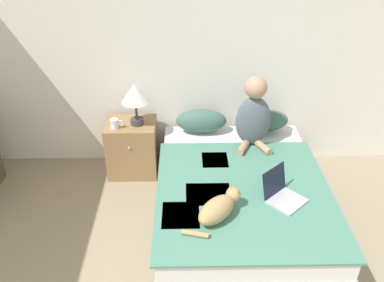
# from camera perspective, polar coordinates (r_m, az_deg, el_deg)

# --- Properties ---
(wall_back) EXTENTS (6.14, 0.05, 2.55)m
(wall_back) POSITION_cam_1_polar(r_m,az_deg,el_deg) (4.27, 2.72, 12.43)
(wall_back) COLOR white
(wall_back) RESTS_ON ground_plane
(bed) EXTENTS (1.51, 2.03, 0.46)m
(bed) POSITION_cam_1_polar(r_m,az_deg,el_deg) (3.84, 6.71, -8.03)
(bed) COLOR #9E998E
(bed) RESTS_ON ground_plane
(pillow_near) EXTENTS (0.54, 0.25, 0.25)m
(pillow_near) POSITION_cam_1_polar(r_m,az_deg,el_deg) (4.34, 1.31, 2.84)
(pillow_near) COLOR #42665B
(pillow_near) RESTS_ON bed
(pillow_far) EXTENTS (0.54, 0.25, 0.25)m
(pillow_far) POSITION_cam_1_polar(r_m,az_deg,el_deg) (4.41, 9.90, 2.88)
(pillow_far) COLOR #42665B
(pillow_far) RESTS_ON bed
(person_sitting) EXTENTS (0.36, 0.36, 0.73)m
(person_sitting) POSITION_cam_1_polar(r_m,az_deg,el_deg) (4.05, 8.65, 3.61)
(person_sitting) COLOR slate
(person_sitting) RESTS_ON bed
(cat_tabby) EXTENTS (0.48, 0.44, 0.19)m
(cat_tabby) POSITION_cam_1_polar(r_m,az_deg,el_deg) (3.21, 3.75, -9.39)
(cat_tabby) COLOR tan
(cat_tabby) RESTS_ON bed
(laptop_open) EXTENTS (0.41, 0.41, 0.26)m
(laptop_open) POSITION_cam_1_polar(r_m,az_deg,el_deg) (3.48, 12.58, -7.26)
(laptop_open) COLOR #B7B7BC
(laptop_open) RESTS_ON bed
(nightstand) EXTENTS (0.53, 0.45, 0.60)m
(nightstand) POSITION_cam_1_polar(r_m,az_deg,el_deg) (4.45, -8.36, -0.91)
(nightstand) COLOR #937047
(nightstand) RESTS_ON ground_plane
(table_lamp) EXTENTS (0.29, 0.29, 0.45)m
(table_lamp) POSITION_cam_1_polar(r_m,az_deg,el_deg) (4.13, -7.99, 6.42)
(table_lamp) COLOR #38383D
(table_lamp) RESTS_ON nightstand
(coffee_mug) EXTENTS (0.14, 0.08, 0.10)m
(coffee_mug) POSITION_cam_1_polar(r_m,az_deg,el_deg) (4.21, -10.75, 2.41)
(coffee_mug) COLOR white
(coffee_mug) RESTS_ON nightstand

